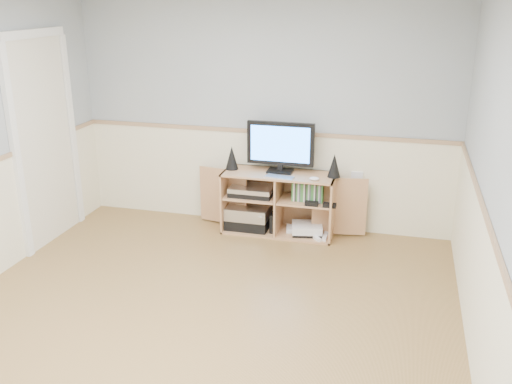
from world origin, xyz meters
TOP-DOWN VIEW (x-y plane):
  - room at (-0.06, 0.12)m, footprint 4.04×4.54m
  - media_cabinet at (0.23, 2.06)m, footprint 1.80×0.43m
  - monitor at (0.23, 2.05)m, footprint 0.69×0.18m
  - speaker_left at (-0.28, 2.02)m, footprint 0.13×0.13m
  - speaker_right at (0.78, 2.02)m, footprint 0.13×0.13m
  - keyboard at (0.26, 1.86)m, footprint 0.31×0.16m
  - mouse at (0.61, 1.86)m, footprint 0.10×0.07m
  - av_components at (-0.08, 2.00)m, footprint 0.52×0.33m
  - game_consoles at (0.52, 1.99)m, footprint 0.46×0.32m
  - game_cases at (0.54, 1.98)m, footprint 0.31×0.13m
  - wall_outlet at (1.00, 2.23)m, footprint 0.12×0.03m

SIDE VIEW (x-z plane):
  - game_consoles at x=0.52m, z-range 0.02..0.13m
  - av_components at x=-0.08m, z-range -0.01..0.45m
  - media_cabinet at x=0.23m, z-range 0.01..0.66m
  - game_cases at x=0.54m, z-range 0.39..0.58m
  - wall_outlet at x=1.00m, z-range 0.54..0.66m
  - keyboard at x=0.26m, z-range 0.65..0.66m
  - mouse at x=0.61m, z-range 0.65..0.69m
  - speaker_right at x=0.78m, z-range 0.65..0.89m
  - speaker_left at x=-0.28m, z-range 0.65..0.90m
  - monitor at x=0.23m, z-range 0.67..1.20m
  - room at x=-0.06m, z-range -0.05..2.49m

